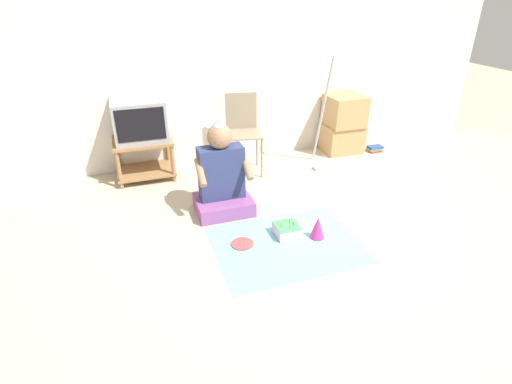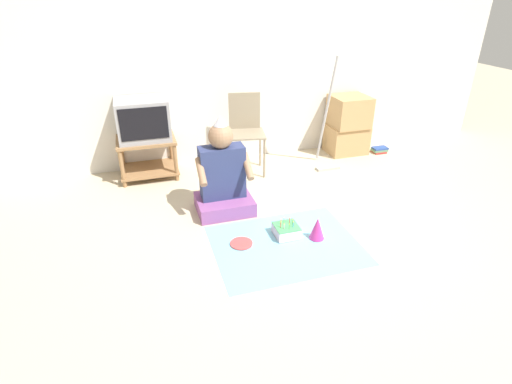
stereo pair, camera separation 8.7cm
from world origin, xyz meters
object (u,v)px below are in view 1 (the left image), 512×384
Objects in this scene: folding_chair at (242,127)px; birthday_cake at (287,230)px; book_pile at (375,149)px; party_hat_blue at (318,227)px; dust_mop at (323,135)px; person_seated at (222,179)px; paper_plate at (242,244)px; cardboard_box_stack at (343,124)px; tv at (139,120)px.

folding_chair is 4.29× the size of birthday_cake.
party_hat_blue is (-1.64, -1.59, 0.07)m from book_pile.
party_hat_blue is (-0.75, -1.39, -0.29)m from dust_mop.
folding_chair is at bearing -179.96° from book_pile.
person_seated reaches higher than book_pile.
party_hat_blue is (0.23, -0.12, 0.05)m from birthday_cake.
paper_plate is at bearing -107.31° from folding_chair.
person_seated is at bearing -159.35° from book_pile.
cardboard_box_stack is at bearing 36.93° from dust_mop.
dust_mop reaches higher than folding_chair.
tv is 0.74× the size of cardboard_box_stack.
dust_mop is 1.64m from birthday_cake.
party_hat_blue is at bearing -83.43° from folding_chair.
cardboard_box_stack is 2.20m from birthday_cake.
book_pile is (2.92, -0.15, -0.64)m from tv.
dust_mop is 6.60× the size of book_pile.
person_seated is (-0.47, -0.86, -0.19)m from folding_chair.
cardboard_box_stack is 3.71× the size of book_pile.
cardboard_box_stack is 3.86× the size of paper_plate.
cardboard_box_stack is at bearing 6.04° from folding_chair.
dust_mop is 0.98m from book_pile.
tv is at bearing 176.99° from book_pile.
book_pile reaches higher than paper_plate.
folding_chair is at bearing -173.96° from cardboard_box_stack.
dust_mop is at bearing 25.22° from person_seated.
book_pile is at bearing -19.15° from cardboard_box_stack.
party_hat_blue is (0.18, -1.59, -0.42)m from folding_chair.
folding_chair is at bearing 167.79° from dust_mop.
tv is 0.42× the size of dust_mop.
folding_chair is 1.64m from paper_plate.
dust_mop is 6.56× the size of party_hat_blue.
tv is at bearing 122.10° from person_seated.
birthday_cake is (-0.98, -1.27, -0.34)m from dust_mop.
person_seated is 4.51× the size of birthday_cake.
cardboard_box_stack is 0.78× the size of person_seated.
dust_mop is at bearing -167.12° from book_pile.
folding_chair is 0.96m from dust_mop.
folding_chair is 4.49× the size of book_pile.
birthday_cake is (1.05, -1.63, -0.62)m from tv.
dust_mop reaches higher than birthday_cake.
person_seated is (-2.29, -0.86, 0.30)m from book_pile.
birthday_cake is 0.42m from paper_plate.
birthday_cake is at bearing -127.70° from dust_mop.
paper_plate is at bearing -137.34° from dust_mop.
party_hat_blue is at bearing -124.89° from cardboard_box_stack.
dust_mop is 1.61m from party_hat_blue.
tv is 2.64× the size of birthday_cake.
tv reaches higher than book_pile.
cardboard_box_stack is at bearing 28.41° from person_seated.
book_pile is 0.99× the size of party_hat_blue.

